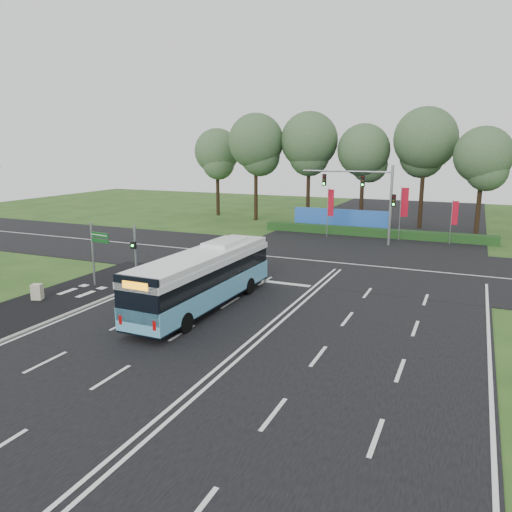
# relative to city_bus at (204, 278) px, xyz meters

# --- Properties ---
(ground) EXTENTS (120.00, 120.00, 0.00)m
(ground) POSITION_rel_city_bus_xyz_m (4.25, 1.20, -1.67)
(ground) COLOR #254818
(ground) RESTS_ON ground
(road_main) EXTENTS (20.00, 120.00, 0.04)m
(road_main) POSITION_rel_city_bus_xyz_m (4.25, 1.20, -1.65)
(road_main) COLOR black
(road_main) RESTS_ON ground
(road_cross) EXTENTS (120.00, 14.00, 0.05)m
(road_cross) POSITION_rel_city_bus_xyz_m (4.25, 13.20, -1.64)
(road_cross) COLOR black
(road_cross) RESTS_ON ground
(bike_path) EXTENTS (5.00, 18.00, 0.06)m
(bike_path) POSITION_rel_city_bus_xyz_m (-8.25, -1.80, -1.64)
(bike_path) COLOR black
(bike_path) RESTS_ON ground
(kerb_strip) EXTENTS (0.25, 18.00, 0.12)m
(kerb_strip) POSITION_rel_city_bus_xyz_m (-5.85, -1.80, -1.61)
(kerb_strip) COLOR gray
(kerb_strip) RESTS_ON ground
(city_bus) EXTENTS (2.63, 11.57, 3.31)m
(city_bus) POSITION_rel_city_bus_xyz_m (0.00, 0.00, 0.00)
(city_bus) COLOR #56A4C9
(city_bus) RESTS_ON ground
(pedestrian_signal) EXTENTS (0.35, 0.43, 3.86)m
(pedestrian_signal) POSITION_rel_city_bus_xyz_m (-5.95, 1.95, 0.44)
(pedestrian_signal) COLOR gray
(pedestrian_signal) RESTS_ON ground
(street_sign) EXTENTS (1.56, 0.35, 4.05)m
(street_sign) POSITION_rel_city_bus_xyz_m (-8.00, 0.84, 0.88)
(street_sign) COLOR gray
(street_sign) RESTS_ON ground
(utility_cabinet) EXTENTS (0.70, 0.65, 0.94)m
(utility_cabinet) POSITION_rel_city_bus_xyz_m (-9.33, -2.67, -1.19)
(utility_cabinet) COLOR beige
(utility_cabinet) RESTS_ON ground
(banner_flag_left) EXTENTS (0.66, 0.28, 4.72)m
(banner_flag_left) POSITION_rel_city_bus_xyz_m (0.38, 23.42, 1.41)
(banner_flag_left) COLOR gray
(banner_flag_left) RESTS_ON ground
(banner_flag_mid) EXTENTS (0.68, 0.35, 4.99)m
(banner_flag_mid) POSITION_rel_city_bus_xyz_m (6.92, 24.81, 1.56)
(banner_flag_mid) COLOR gray
(banner_flag_mid) RESTS_ON ground
(banner_flag_right) EXTENTS (0.55, 0.25, 3.95)m
(banner_flag_right) POSITION_rel_city_bus_xyz_m (11.33, 24.66, 0.93)
(banner_flag_right) COLOR gray
(banner_flag_right) RESTS_ON ground
(traffic_light_gantry) EXTENTS (8.41, 0.28, 7.00)m
(traffic_light_gantry) POSITION_rel_city_bus_xyz_m (4.46, 21.70, 3.00)
(traffic_light_gantry) COLOR gray
(traffic_light_gantry) RESTS_ON ground
(hedge) EXTENTS (22.00, 1.20, 0.80)m
(hedge) POSITION_rel_city_bus_xyz_m (4.25, 25.70, -1.27)
(hedge) COLOR #163C15
(hedge) RESTS_ON ground
(blue_hoarding) EXTENTS (10.00, 0.30, 2.20)m
(blue_hoarding) POSITION_rel_city_bus_xyz_m (0.25, 28.20, -0.57)
(blue_hoarding) COLOR blue
(blue_hoarding) RESTS_ON ground
(eucalyptus_row) EXTENTS (41.87, 8.72, 12.60)m
(eucalyptus_row) POSITION_rel_city_bus_xyz_m (0.54, 32.26, 6.96)
(eucalyptus_row) COLOR black
(eucalyptus_row) RESTS_ON ground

